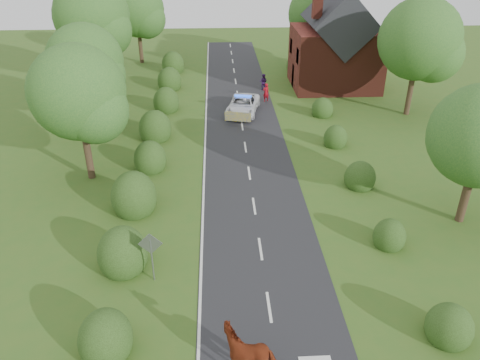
{
  "coord_description": "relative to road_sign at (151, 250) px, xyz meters",
  "views": [
    {
      "loc": [
        -1.98,
        -14.53,
        14.13
      ],
      "look_at": [
        -0.76,
        8.78,
        1.3
      ],
      "focal_mm": 35.0,
      "sensor_mm": 36.0,
      "label": 1
    }
  ],
  "objects": [
    {
      "name": "road_sign",
      "position": [
        0.0,
        0.0,
        0.0
      ],
      "size": [
        1.06,
        0.08,
        2.53
      ],
      "color": "gray",
      "rests_on": "ground"
    },
    {
      "name": "house",
      "position": [
        14.49,
        28.0,
        2.13
      ],
      "size": [
        8.0,
        7.4,
        9.17
      ],
      "color": "maroon",
      "rests_on": "ground"
    },
    {
      "name": "road",
      "position": [
        5.0,
        13.0,
        -1.64
      ],
      "size": [
        6.0,
        70.0,
        0.02
      ],
      "primitive_type": "cube",
      "color": "black",
      "rests_on": "ground"
    },
    {
      "name": "pedestrian_purple",
      "position": [
        7.55,
        27.18,
        -0.87
      ],
      "size": [
        0.91,
        0.81,
        1.56
      ],
      "primitive_type": "imported",
      "rotation": [
        0.0,
        0.0,
        2.8
      ],
      "color": "#411B5C",
      "rests_on": "ground"
    },
    {
      "name": "tree_left_b",
      "position": [
        -6.25,
        17.86,
        3.39
      ],
      "size": [
        5.74,
        5.6,
        8.07
      ],
      "color": "#332316",
      "rests_on": "ground"
    },
    {
      "name": "tree_left_c",
      "position": [
        -7.7,
        27.83,
        4.88
      ],
      "size": [
        6.97,
        6.8,
        10.22
      ],
      "color": "#332316",
      "rests_on": "ground"
    },
    {
      "name": "tree_left_a",
      "position": [
        -4.75,
        9.86,
        3.69
      ],
      "size": [
        5.74,
        5.6,
        8.38
      ],
      "color": "#332316",
      "rests_on": "ground"
    },
    {
      "name": "ground",
      "position": [
        5.0,
        -2.0,
        -1.65
      ],
      "size": [
        120.0,
        120.0,
        0.0
      ],
      "primitive_type": "plane",
      "color": "#466221"
    },
    {
      "name": "tree_right_b",
      "position": [
        19.29,
        19.84,
        4.28
      ],
      "size": [
        6.56,
        6.4,
        9.4
      ],
      "color": "#332316",
      "rests_on": "ground"
    },
    {
      "name": "cow",
      "position": [
        3.97,
        -5.06,
        -0.81
      ],
      "size": [
        2.57,
        1.7,
        1.68
      ],
      "primitive_type": "imported",
      "rotation": [
        0.0,
        0.0,
        -1.77
      ],
      "color": "#602013",
      "rests_on": "ground"
    },
    {
      "name": "hedgerow_right",
      "position": [
        11.6,
        9.21,
        -1.1
      ],
      "size": [
        2.1,
        45.78,
        2.1
      ],
      "color": "black",
      "rests_on": "ground"
    },
    {
      "name": "pedestrian_red",
      "position": [
        7.46,
        23.81,
        -0.82
      ],
      "size": [
        0.72,
        0.62,
        1.67
      ],
      "primitive_type": "imported",
      "rotation": [
        0.0,
        0.0,
        3.58
      ],
      "color": "maroon",
      "rests_on": "ground"
    },
    {
      "name": "road_markings",
      "position": [
        3.4,
        10.93,
        -1.63
      ],
      "size": [
        4.96,
        70.0,
        0.01
      ],
      "color": "white",
      "rests_on": "road"
    },
    {
      "name": "tree_right_c",
      "position": [
        14.27,
        35.85,
        3.69
      ],
      "size": [
        6.15,
        6.0,
        8.58
      ],
      "color": "#332316",
      "rests_on": "ground"
    },
    {
      "name": "tree_left_d",
      "position": [
        -5.23,
        37.85,
        3.98
      ],
      "size": [
        6.15,
        6.0,
        8.89
      ],
      "color": "#332316",
      "rests_on": "ground"
    },
    {
      "name": "hedgerow_left",
      "position": [
        -1.51,
        9.69,
        -0.91
      ],
      "size": [
        2.75,
        50.41,
        3.0
      ],
      "color": "black",
      "rests_on": "ground"
    },
    {
      "name": "police_van",
      "position": [
        5.23,
        20.95,
        -0.94
      ],
      "size": [
        3.39,
        5.51,
        1.56
      ],
      "rotation": [
        0.0,
        0.0,
        -0.22
      ],
      "color": "silver",
      "rests_on": "ground"
    }
  ]
}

